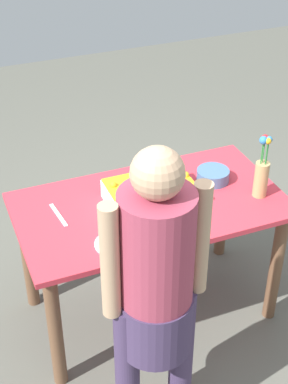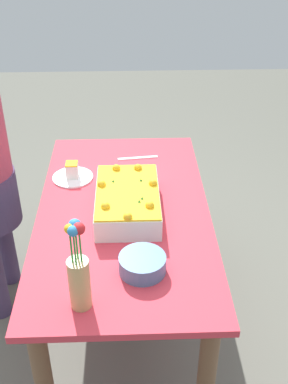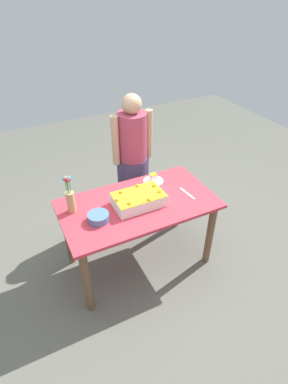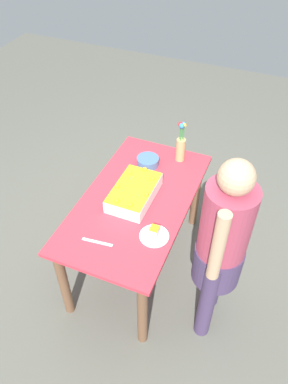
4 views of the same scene
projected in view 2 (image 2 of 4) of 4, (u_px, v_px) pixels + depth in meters
name	position (u px, v px, depth m)	size (l,w,h in m)	color
ground_plane	(127.00, 326.00, 2.53)	(8.00, 8.00, 0.00)	#5C5C52
dining_table	(124.00, 234.00, 2.19)	(1.38, 0.75, 0.75)	#CE3342
sheet_cake	(128.00, 200.00, 2.08)	(0.44, 0.27, 0.13)	white
serving_plate_with_slice	(72.00, 174.00, 2.33)	(0.20, 0.20, 0.08)	white
cake_knife	(138.00, 158.00, 2.51)	(0.21, 0.02, 0.00)	silver
flower_vase	(79.00, 274.00, 1.57)	(0.07, 0.07, 0.35)	tan
fruit_bowl	(142.00, 264.00, 1.77)	(0.18, 0.18, 0.07)	#4A709B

